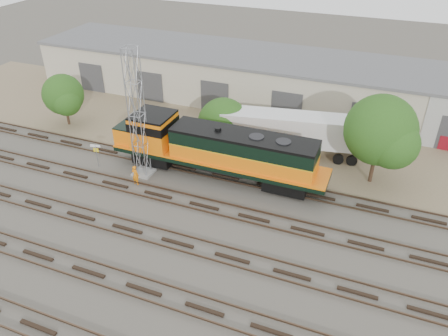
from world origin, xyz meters
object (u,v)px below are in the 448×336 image
at_px(worker, 135,175).
at_px(locomotive, 214,149).
at_px(signal_tower, 137,117).
at_px(semi_trailer, 295,130).

bearing_deg(worker, locomotive, -137.02).
bearing_deg(signal_tower, semi_trailer, 36.15).
distance_m(locomotive, signal_tower, 6.71).
height_order(worker, semi_trailer, semi_trailer).
xyz_separation_m(worker, semi_trailer, (10.74, 9.70, 1.56)).
relative_size(locomotive, semi_trailer, 1.44).
bearing_deg(semi_trailer, signal_tower, -154.08).
bearing_deg(locomotive, semi_trailer, 48.56).
height_order(locomotive, worker, locomotive).
xyz_separation_m(locomotive, signal_tower, (-5.75, -2.07, 2.78)).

